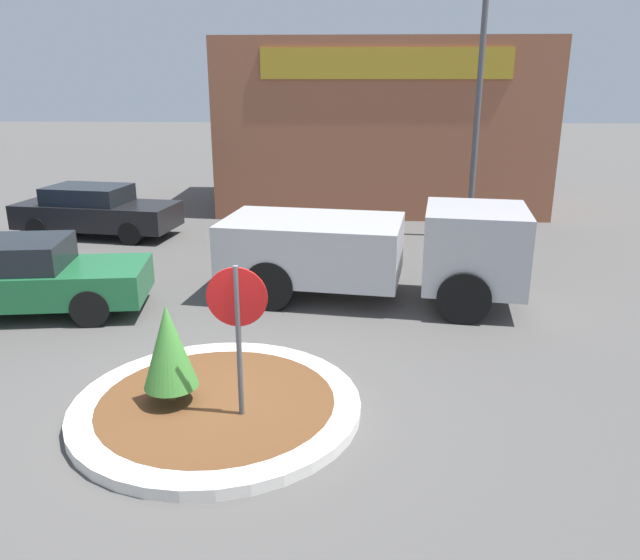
# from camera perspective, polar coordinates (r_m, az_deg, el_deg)

# --- Properties ---
(ground_plane) EXTENTS (120.00, 120.00, 0.00)m
(ground_plane) POSITION_cam_1_polar(r_m,az_deg,el_deg) (8.91, -9.37, -11.70)
(ground_plane) COLOR #514F4C
(traffic_island) EXTENTS (3.96, 3.96, 0.16)m
(traffic_island) POSITION_cam_1_polar(r_m,az_deg,el_deg) (8.88, -9.40, -11.26)
(traffic_island) COLOR silver
(traffic_island) RESTS_ON ground_plane
(stop_sign) EXTENTS (0.77, 0.07, 2.19)m
(stop_sign) POSITION_cam_1_polar(r_m,az_deg,el_deg) (7.89, -7.54, -3.34)
(stop_sign) COLOR #4C4C51
(stop_sign) RESTS_ON ground_plane
(island_shrub) EXTENTS (0.73, 0.73, 1.41)m
(island_shrub) POSITION_cam_1_polar(r_m,az_deg,el_deg) (8.56, -13.68, -5.91)
(island_shrub) COLOR brown
(island_shrub) RESTS_ON traffic_island
(utility_truck) EXTENTS (6.29, 3.03, 1.99)m
(utility_truck) POSITION_cam_1_polar(r_m,az_deg,el_deg) (12.74, 5.05, 2.87)
(utility_truck) COLOR #B2B2B7
(utility_truck) RESTS_ON ground_plane
(storefront_building) EXTENTS (10.80, 6.07, 5.62)m
(storefront_building) POSITION_cam_1_polar(r_m,az_deg,el_deg) (22.89, 5.47, 13.94)
(storefront_building) COLOR #93563D
(storefront_building) RESTS_ON ground_plane
(parked_sedan_black) EXTENTS (4.77, 2.40, 1.45)m
(parked_sedan_black) POSITION_cam_1_polar(r_m,az_deg,el_deg) (19.26, -19.83, 5.98)
(parked_sedan_black) COLOR black
(parked_sedan_black) RESTS_ON ground_plane
(parked_sedan_green) EXTENTS (4.90, 2.35, 1.48)m
(parked_sedan_green) POSITION_cam_1_polar(r_m,az_deg,el_deg) (13.28, -25.92, 0.27)
(parked_sedan_green) COLOR #1E6638
(parked_sedan_green) RESTS_ON ground_plane
(light_pole) EXTENTS (0.70, 0.30, 7.54)m
(light_pole) POSITION_cam_1_polar(r_m,az_deg,el_deg) (18.15, 14.41, 17.30)
(light_pole) COLOR #4C4C51
(light_pole) RESTS_ON ground_plane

